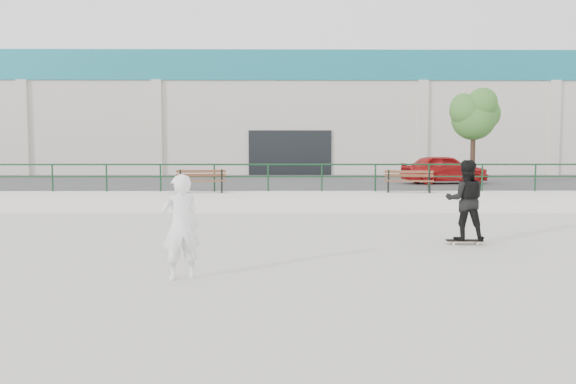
{
  "coord_description": "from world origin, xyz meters",
  "views": [
    {
      "loc": [
        -0.48,
        -10.05,
        2.07
      ],
      "look_at": [
        -0.35,
        2.0,
        1.15
      ],
      "focal_mm": 35.0,
      "sensor_mm": 36.0,
      "label": 1
    }
  ],
  "objects_px": {
    "tree": "(474,113)",
    "skateboard": "(464,241)",
    "bench_right": "(409,181)",
    "standing_skater": "(465,200)",
    "seated_skater": "(181,227)",
    "red_car": "(444,169)",
    "bench_left": "(201,181)"
  },
  "relations": [
    {
      "from": "tree",
      "to": "skateboard",
      "type": "distance_m",
      "value": 12.9
    },
    {
      "from": "bench_left",
      "to": "seated_skater",
      "type": "distance_m",
      "value": 11.54
    },
    {
      "from": "red_car",
      "to": "skateboard",
      "type": "distance_m",
      "value": 13.87
    },
    {
      "from": "bench_right",
      "to": "seated_skater",
      "type": "xyz_separation_m",
      "value": [
        -6.22,
        -11.46,
        -0.06
      ]
    },
    {
      "from": "tree",
      "to": "skateboard",
      "type": "bearing_deg",
      "value": -109.5
    },
    {
      "from": "bench_right",
      "to": "skateboard",
      "type": "height_order",
      "value": "bench_right"
    },
    {
      "from": "red_car",
      "to": "seated_skater",
      "type": "distance_m",
      "value": 18.92
    },
    {
      "from": "bench_right",
      "to": "bench_left",
      "type": "bearing_deg",
      "value": -168.02
    },
    {
      "from": "tree",
      "to": "standing_skater",
      "type": "distance_m",
      "value": 12.69
    },
    {
      "from": "standing_skater",
      "to": "red_car",
      "type": "bearing_deg",
      "value": -94.4
    },
    {
      "from": "red_car",
      "to": "standing_skater",
      "type": "xyz_separation_m",
      "value": [
        -3.41,
        -13.4,
        -0.19
      ]
    },
    {
      "from": "seated_skater",
      "to": "bench_left",
      "type": "bearing_deg",
      "value": -104.78
    },
    {
      "from": "tree",
      "to": "red_car",
      "type": "distance_m",
      "value": 3.05
    },
    {
      "from": "skateboard",
      "to": "seated_skater",
      "type": "xyz_separation_m",
      "value": [
        -5.6,
        -3.24,
        0.77
      ]
    },
    {
      "from": "bench_right",
      "to": "standing_skater",
      "type": "distance_m",
      "value": 8.25
    },
    {
      "from": "bench_right",
      "to": "tree",
      "type": "bearing_deg",
      "value": 56.67
    },
    {
      "from": "tree",
      "to": "seated_skater",
      "type": "height_order",
      "value": "tree"
    },
    {
      "from": "tree",
      "to": "skateboard",
      "type": "xyz_separation_m",
      "value": [
        -4.15,
        -11.7,
        -3.51
      ]
    },
    {
      "from": "seated_skater",
      "to": "tree",
      "type": "bearing_deg",
      "value": -144.52
    },
    {
      "from": "bench_left",
      "to": "bench_right",
      "type": "distance_m",
      "value": 7.55
    },
    {
      "from": "bench_right",
      "to": "red_car",
      "type": "xyz_separation_m",
      "value": [
        2.78,
        5.18,
        0.26
      ]
    },
    {
      "from": "tree",
      "to": "standing_skater",
      "type": "relative_size",
      "value": 2.36
    },
    {
      "from": "bench_left",
      "to": "skateboard",
      "type": "xyz_separation_m",
      "value": [
        6.93,
        -8.23,
        -0.84
      ]
    },
    {
      "from": "bench_left",
      "to": "red_car",
      "type": "bearing_deg",
      "value": 21.16
    },
    {
      "from": "bench_left",
      "to": "skateboard",
      "type": "height_order",
      "value": "bench_left"
    },
    {
      "from": "tree",
      "to": "bench_left",
      "type": "bearing_deg",
      "value": -162.57
    },
    {
      "from": "skateboard",
      "to": "bench_right",
      "type": "bearing_deg",
      "value": 87.55
    },
    {
      "from": "standing_skater",
      "to": "seated_skater",
      "type": "height_order",
      "value": "standing_skater"
    },
    {
      "from": "bench_right",
      "to": "tree",
      "type": "relative_size",
      "value": 0.44
    },
    {
      "from": "skateboard",
      "to": "seated_skater",
      "type": "relative_size",
      "value": 0.47
    },
    {
      "from": "red_car",
      "to": "seated_skater",
      "type": "height_order",
      "value": "red_car"
    },
    {
      "from": "bench_left",
      "to": "bench_right",
      "type": "height_order",
      "value": "bench_left"
    }
  ]
}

